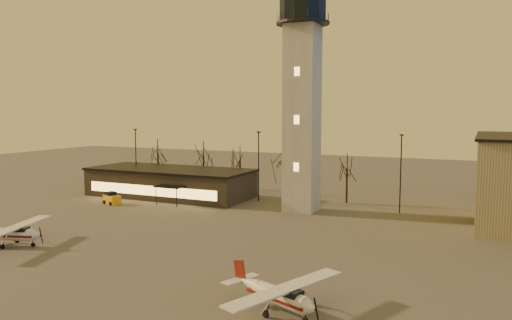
# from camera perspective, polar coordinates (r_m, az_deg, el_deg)

# --- Properties ---
(ground) EXTENTS (220.00, 220.00, 0.00)m
(ground) POSITION_cam_1_polar(r_m,az_deg,el_deg) (40.27, -9.74, -13.53)
(ground) COLOR #43413D
(ground) RESTS_ON ground
(control_tower) EXTENTS (6.80, 6.80, 32.60)m
(control_tower) POSITION_cam_1_polar(r_m,az_deg,el_deg) (65.02, 5.31, 8.46)
(control_tower) COLOR #999691
(control_tower) RESTS_ON ground
(terminal) EXTENTS (25.40, 12.20, 4.30)m
(terminal) POSITION_cam_1_polar(r_m,az_deg,el_deg) (77.64, -9.79, -2.53)
(terminal) COLOR black
(terminal) RESTS_ON ground
(light_poles) EXTENTS (58.50, 12.25, 10.14)m
(light_poles) POSITION_cam_1_polar(r_m,az_deg,el_deg) (66.20, 5.92, -1.06)
(light_poles) COLOR black
(light_poles) RESTS_ON ground
(tree_row) EXTENTS (37.20, 9.20, 8.80)m
(tree_row) POSITION_cam_1_polar(r_m,az_deg,el_deg) (79.12, -1.92, 0.47)
(tree_row) COLOR black
(tree_row) RESTS_ON ground
(cessna_front) EXTENTS (8.09, 9.82, 2.77)m
(cessna_front) POSITION_cam_1_polar(r_m,az_deg,el_deg) (33.61, 3.02, -15.72)
(cessna_front) COLOR silver
(cessna_front) RESTS_ON ground
(cessna_rear) EXTENTS (8.29, 10.22, 2.84)m
(cessna_rear) POSITION_cam_1_polar(r_m,az_deg,el_deg) (54.49, -26.00, -7.85)
(cessna_rear) COLOR silver
(cessna_rear) RESTS_ON ground
(service_cart) EXTENTS (3.01, 2.41, 1.70)m
(service_cart) POSITION_cam_1_polar(r_m,az_deg,el_deg) (73.37, -16.15, -4.35)
(service_cart) COLOR orange
(service_cart) RESTS_ON ground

